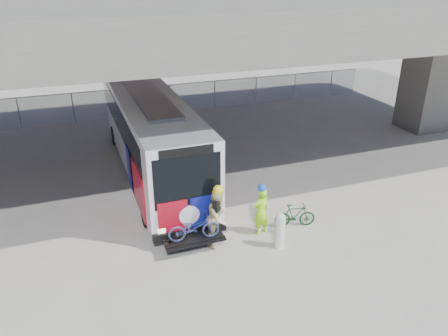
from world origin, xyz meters
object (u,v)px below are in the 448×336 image
bollard (280,229)px  bike_parked (295,215)px  cyclist_hivis (261,210)px  cyclist_tan (218,217)px  bus (150,129)px

bollard → bike_parked: bearing=41.5°
cyclist_hivis → cyclist_tan: 1.60m
bollard → cyclist_tan: cyclist_tan is taller
bus → bollard: size_ratio=10.05×
bollard → cyclist_tan: 2.08m
cyclist_hivis → bike_parked: bearing=164.2°
bollard → cyclist_hivis: 1.05m
bollard → cyclist_tan: bearing=153.5°
bike_parked → cyclist_hivis: bearing=105.2°
cyclist_hivis → bike_parked: cyclist_hivis is taller
bus → bollard: bearing=-69.5°
bollard → cyclist_hivis: (-0.24, 0.99, 0.25)m
cyclist_tan → bollard: bearing=-69.9°
bus → bike_parked: size_ratio=8.74×
bus → cyclist_hivis: (2.50, -6.33, -1.17)m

